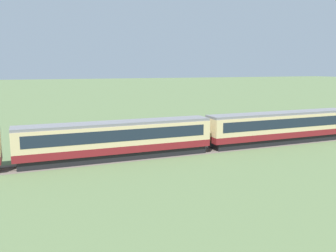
{
  "coord_description": "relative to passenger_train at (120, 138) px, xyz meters",
  "views": [
    {
      "loc": [
        -35.19,
        -39.18,
        10.16
      ],
      "look_at": [
        -19.66,
        -1.19,
        3.42
      ],
      "focal_mm": 38.0,
      "sensor_mm": 36.0,
      "label": 1
    }
  ],
  "objects": [
    {
      "name": "ground_plane",
      "position": [
        25.45,
        0.98,
        -2.35
      ],
      "size": [
        600.0,
        600.0,
        0.0
      ],
      "primitive_type": "plane",
      "color": "#566B42"
    },
    {
      "name": "railway_track",
      "position": [
        -11.19,
        0.0,
        -2.35
      ],
      "size": [
        170.58,
        3.6,
        0.04
      ],
      "color": "#665B51",
      "rests_on": "ground_plane"
    },
    {
      "name": "passenger_train",
      "position": [
        0.0,
        0.0,
        0.0
      ],
      "size": [
        113.2,
        3.1,
        4.25
      ],
      "color": "maroon",
      "rests_on": "ground_plane"
    }
  ]
}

